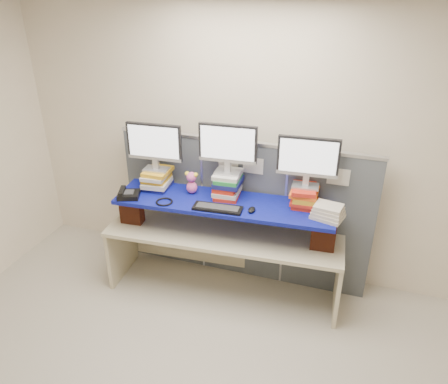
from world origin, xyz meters
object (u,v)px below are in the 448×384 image
(blue_board, at_px, (224,203))
(monitor_right, at_px, (308,159))
(monitor_left, at_px, (154,144))
(desk_phone, at_px, (128,194))
(monitor_center, at_px, (228,146))
(desk, at_px, (224,244))
(keyboard, at_px, (218,208))

(blue_board, height_order, monitor_right, monitor_right)
(monitor_right, bearing_deg, blue_board, -170.79)
(monitor_left, relative_size, desk_phone, 2.19)
(monitor_center, bearing_deg, blue_board, -92.16)
(desk_phone, bearing_deg, monitor_center, -0.25)
(desk, bearing_deg, desk_phone, -170.92)
(blue_board, distance_m, monitor_left, 0.87)
(desk, bearing_deg, monitor_center, 87.84)
(monitor_right, distance_m, desk_phone, 1.72)
(blue_board, distance_m, monitor_right, 0.88)
(blue_board, height_order, monitor_left, monitor_left)
(monitor_left, bearing_deg, keyboard, -21.83)
(monitor_center, xyz_separation_m, monitor_right, (0.72, 0.05, -0.05))
(monitor_right, bearing_deg, desk, -170.79)
(blue_board, xyz_separation_m, keyboard, (-0.01, -0.16, 0.03))
(blue_board, height_order, keyboard, keyboard)
(desk, relative_size, blue_board, 1.13)
(monitor_center, distance_m, keyboard, 0.57)
(monitor_left, bearing_deg, monitor_center, 0.00)
(desk_phone, bearing_deg, blue_board, -7.26)
(desk, bearing_deg, monitor_left, 170.61)
(desk, distance_m, desk_phone, 1.05)
(monitor_center, height_order, monitor_right, monitor_center)
(blue_board, bearing_deg, desk, 86.03)
(monitor_center, xyz_separation_m, desk_phone, (-0.90, -0.33, -0.48))
(blue_board, bearing_deg, keyboard, -96.47)
(desk, height_order, monitor_right, monitor_right)
(monitor_center, height_order, desk_phone, monitor_center)
(monitor_left, relative_size, keyboard, 1.18)
(desk, height_order, blue_board, blue_board)
(monitor_center, bearing_deg, monitor_left, -180.00)
(blue_board, relative_size, monitor_right, 3.81)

